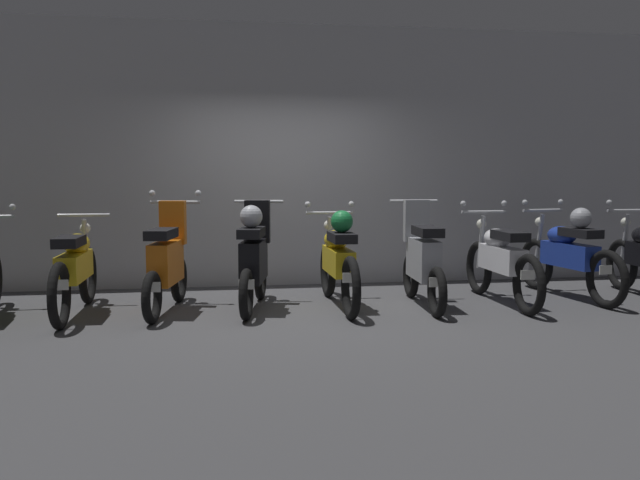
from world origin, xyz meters
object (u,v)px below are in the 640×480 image
(motorbike_slot_2, at_px, (75,269))
(motorbike_slot_7, at_px, (501,261))
(motorbike_slot_4, at_px, (254,258))
(motorbike_slot_3, at_px, (167,263))
(motorbike_slot_8, at_px, (569,254))
(motorbike_slot_5, at_px, (338,260))
(motorbike_slot_6, at_px, (422,259))

(motorbike_slot_2, relative_size, motorbike_slot_7, 1.00)
(motorbike_slot_4, bearing_deg, motorbike_slot_3, 179.74)
(motorbike_slot_3, bearing_deg, motorbike_slot_8, 0.69)
(motorbike_slot_4, relative_size, motorbike_slot_5, 0.85)
(motorbike_slot_4, height_order, motorbike_slot_6, same)
(motorbike_slot_5, bearing_deg, motorbike_slot_3, 178.63)
(motorbike_slot_5, bearing_deg, motorbike_slot_7, -2.86)
(motorbike_slot_2, relative_size, motorbike_slot_6, 1.16)
(motorbike_slot_5, xyz_separation_m, motorbike_slot_7, (1.86, -0.09, -0.04))
(motorbike_slot_3, height_order, motorbike_slot_7, motorbike_slot_3)
(motorbike_slot_7, height_order, motorbike_slot_8, same)
(motorbike_slot_4, bearing_deg, motorbike_slot_8, 0.92)
(motorbike_slot_7, distance_m, motorbike_slot_8, 0.95)
(motorbike_slot_4, bearing_deg, motorbike_slot_2, -179.05)
(motorbike_slot_2, height_order, motorbike_slot_4, motorbike_slot_4)
(motorbike_slot_4, distance_m, motorbike_slot_8, 3.72)
(motorbike_slot_8, bearing_deg, motorbike_slot_7, -168.28)
(motorbike_slot_4, height_order, motorbike_slot_8, motorbike_slot_4)
(motorbike_slot_6, distance_m, motorbike_slot_7, 0.93)
(motorbike_slot_7, bearing_deg, motorbike_slot_5, 177.14)
(motorbike_slot_3, xyz_separation_m, motorbike_slot_8, (4.64, 0.06, 0.00))
(motorbike_slot_5, xyz_separation_m, motorbike_slot_8, (2.79, 0.10, 0.00))
(motorbike_slot_2, xyz_separation_m, motorbike_slot_7, (4.65, -0.10, 0.00))
(motorbike_slot_6, bearing_deg, motorbike_slot_3, 177.03)
(motorbike_slot_5, bearing_deg, motorbike_slot_4, 177.52)
(motorbike_slot_2, relative_size, motorbike_slot_4, 1.17)
(motorbike_slot_4, distance_m, motorbike_slot_5, 0.93)
(motorbike_slot_4, distance_m, motorbike_slot_7, 2.79)
(motorbike_slot_5, distance_m, motorbike_slot_6, 0.94)
(motorbike_slot_7, bearing_deg, motorbike_slot_2, 178.74)
(motorbike_slot_3, distance_m, motorbike_slot_4, 0.93)
(motorbike_slot_2, distance_m, motorbike_slot_5, 2.79)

